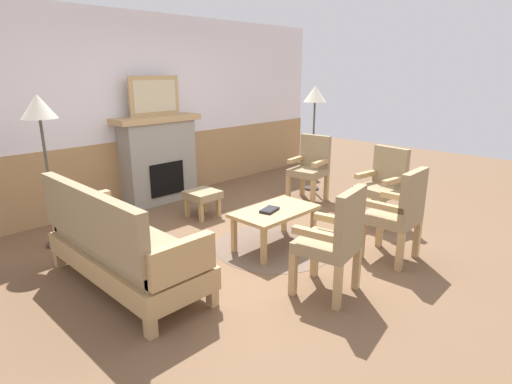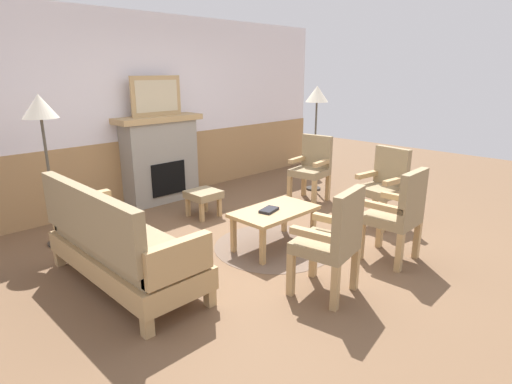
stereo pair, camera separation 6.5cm
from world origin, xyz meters
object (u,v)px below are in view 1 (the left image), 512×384
book_on_table (269,210)px  armchair_front_left (399,211)px  armchair_by_window_left (311,165)px  couch (121,246)px  framed_picture (155,96)px  floor_lamp_by_couch (40,117)px  armchair_near_fireplace (383,182)px  coffee_table (275,214)px  footstool (202,196)px  fireplace (159,159)px  floor_lamp_by_chairs (315,101)px  armchair_front_center (335,237)px

book_on_table → armchair_front_left: bearing=-58.0°
armchair_by_window_left → couch: bearing=-173.5°
framed_picture → book_on_table: bearing=-94.0°
couch → book_on_table: (1.55, -0.40, 0.06)m
book_on_table → floor_lamp_by_couch: bearing=131.7°
armchair_front_left → floor_lamp_by_couch: size_ratio=0.58×
book_on_table → armchair_near_fireplace: armchair_near_fireplace is taller
coffee_table → footstool: coffee_table is taller
armchair_by_window_left → fireplace: bearing=135.6°
framed_picture → book_on_table: framed_picture is taller
couch → armchair_near_fireplace: bearing=-15.5°
fireplace → armchair_by_window_left: (1.62, -1.58, -0.11)m
framed_picture → armchair_near_fireplace: framed_picture is taller
footstool → floor_lamp_by_chairs: (2.12, -0.25, 1.17)m
fireplace → coffee_table: bearing=-91.8°
fireplace → armchair_by_window_left: 2.26m
book_on_table → armchair_front_center: (-0.33, -1.06, 0.08)m
footstool → armchair_near_fireplace: armchair_near_fireplace is taller
armchair_front_left → couch: bearing=145.8°
couch → book_on_table: 1.60m
book_on_table → couch: bearing=165.6°
coffee_table → book_on_table: book_on_table is taller
footstool → armchair_by_window_left: armchair_by_window_left is taller
armchair_near_fireplace → floor_lamp_by_chairs: bearing=67.8°
armchair_by_window_left → armchair_front_center: (-2.11, -1.84, 0.00)m
couch → footstool: (1.71, 0.96, -0.11)m
coffee_table → book_on_table: size_ratio=4.20×
couch → armchair_front_center: (1.22, -1.46, 0.14)m
fireplace → floor_lamp_by_chairs: (2.11, -1.25, 0.80)m
armchair_near_fireplace → armchair_front_left: same height
armchair_by_window_left → coffee_table: bearing=-155.2°
footstool → armchair_front_center: bearing=-101.5°
couch → footstool: bearing=29.2°
armchair_front_center → floor_lamp_by_couch: (-1.27, 2.85, 0.91)m
armchair_by_window_left → footstool: bearing=160.4°
couch → floor_lamp_by_chairs: floor_lamp_by_chairs is taller
armchair_near_fireplace → coffee_table: bearing=162.7°
fireplace → footstool: bearing=-90.3°
footstool → book_on_table: bearing=-96.7°
coffee_table → armchair_near_fireplace: size_ratio=0.98×
book_on_table → floor_lamp_by_chairs: 2.72m
book_on_table → floor_lamp_by_couch: (-1.60, 1.80, 1.00)m
framed_picture → floor_lamp_by_chairs: bearing=-30.6°
armchair_front_center → floor_lamp_by_couch: floor_lamp_by_couch is taller
armchair_front_center → book_on_table: bearing=72.5°
armchair_front_center → couch: bearing=129.9°
couch → framed_picture: bearing=48.9°
armchair_front_center → floor_lamp_by_chairs: 3.51m
coffee_table → armchair_near_fireplace: armchair_near_fireplace is taller
coffee_table → floor_lamp_by_couch: bearing=133.1°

